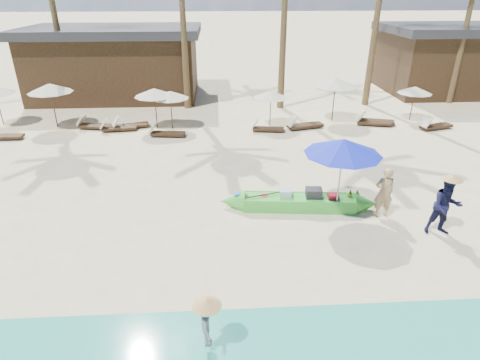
{
  "coord_description": "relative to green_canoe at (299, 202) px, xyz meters",
  "views": [
    {
      "loc": [
        -1.66,
        -9.3,
        6.5
      ],
      "look_at": [
        -0.98,
        2.0,
        1.04
      ],
      "focal_mm": 30.0,
      "sensor_mm": 36.0,
      "label": 1
    }
  ],
  "objects": [
    {
      "name": "ground",
      "position": [
        -0.92,
        -1.91,
        -0.24
      ],
      "size": [
        240.0,
        240.0,
        0.0
      ],
      "primitive_type": "plane",
      "color": "beige",
      "rests_on": "ground"
    },
    {
      "name": "green_canoe",
      "position": [
        0.0,
        0.0,
        0.0
      ],
      "size": [
        5.69,
        1.08,
        0.72
      ],
      "rotation": [
        0.0,
        0.0,
        -0.1
      ],
      "color": "green",
      "rests_on": "ground"
    },
    {
      "name": "tourist",
      "position": [
        2.48,
        -0.6,
        0.58
      ],
      "size": [
        0.6,
        0.4,
        1.65
      ],
      "primitive_type": "imported",
      "rotation": [
        0.0,
        0.0,
        3.15
      ],
      "color": "tan",
      "rests_on": "ground"
    },
    {
      "name": "vendor_green",
      "position": [
        3.84,
        -1.68,
        0.65
      ],
      "size": [
        0.94,
        0.77,
        1.79
      ],
      "primitive_type": "imported",
      "rotation": [
        0.0,
        0.0,
        -0.1
      ],
      "color": "black",
      "rests_on": "ground"
    },
    {
      "name": "vendor_yellow",
      "position": [
        -2.86,
        -5.48,
        0.45
      ],
      "size": [
        0.44,
        0.7,
        1.03
      ],
      "primitive_type": "imported",
      "rotation": [
        0.0,
        0.0,
        1.67
      ],
      "color": "gray",
      "rests_on": "ground"
    },
    {
      "name": "blue_umbrella",
      "position": [
        1.12,
        -0.36,
        2.02
      ],
      "size": [
        2.32,
        2.32,
        2.5
      ],
      "color": "#99999E",
      "rests_on": "ground"
    },
    {
      "name": "resort_parasol_3",
      "position": [
        -10.76,
        9.06,
        1.77
      ],
      "size": [
        2.17,
        2.17,
        2.23
      ],
      "color": "#3C2918",
      "rests_on": "ground"
    },
    {
      "name": "lounger_3_left",
      "position": [
        -12.71,
        7.33,
        -0.05
      ],
      "size": [
        1.71,
        0.53,
        0.58
      ],
      "rotation": [
        0.0,
        0.0,
        0.0
      ],
      "color": "#3C2918",
      "rests_on": "ground"
    },
    {
      "name": "lounger_3_right",
      "position": [
        -8.79,
        8.66,
        -0.03
      ],
      "size": [
        1.91,
        0.9,
        0.63
      ],
      "rotation": [
        0.0,
        0.0,
        -0.19
      ],
      "color": "#3C2918",
      "rests_on": "ground"
    },
    {
      "name": "resort_parasol_4",
      "position": [
        -5.62,
        8.56,
        1.6
      ],
      "size": [
        1.98,
        1.98,
        2.04
      ],
      "color": "#3C2918",
      "rests_on": "ground"
    },
    {
      "name": "lounger_4_left",
      "position": [
        -7.58,
        8.25,
        -0.05
      ],
      "size": [
        1.78,
        0.72,
        0.59
      ],
      "rotation": [
        0.0,
        0.0,
        0.11
      ],
      "color": "#3C2918",
      "rests_on": "ground"
    },
    {
      "name": "lounger_4_right",
      "position": [
        -7.04,
        8.6,
        -0.04
      ],
      "size": [
        1.86,
        1.05,
        0.6
      ],
      "rotation": [
        0.0,
        0.0,
        0.3
      ],
      "color": "#3C2918",
      "rests_on": "ground"
    },
    {
      "name": "resort_parasol_5",
      "position": [
        -4.85,
        8.53,
        1.48
      ],
      "size": [
        1.85,
        1.85,
        1.91
      ],
      "color": "#3C2918",
      "rests_on": "ground"
    },
    {
      "name": "lounger_5_left",
      "position": [
        -5.07,
        7.3,
        -0.05
      ],
      "size": [
        1.77,
        0.74,
        0.58
      ],
      "rotation": [
        0.0,
        0.0,
        -0.12
      ],
      "color": "#3C2918",
      "rests_on": "ground"
    },
    {
      "name": "resort_parasol_6",
      "position": [
        0.16,
        8.64,
        1.4
      ],
      "size": [
        1.77,
        1.77,
        1.82
      ],
      "color": "#3C2918",
      "rests_on": "ground"
    },
    {
      "name": "lounger_6_left",
      "position": [
        -0.15,
        7.74,
        -0.06
      ],
      "size": [
        1.68,
        0.72,
        0.55
      ],
      "rotation": [
        0.0,
        0.0,
        -0.14
      ],
      "color": "#3C2918",
      "rests_on": "ground"
    },
    {
      "name": "lounger_6_right",
      "position": [
        1.76,
        8.04,
        -0.03
      ],
      "size": [
        2.0,
        1.05,
        0.65
      ],
      "rotation": [
        0.0,
        0.0,
        0.25
      ],
      "color": "#3C2918",
      "rests_on": "ground"
    },
    {
      "name": "resort_parasol_7",
      "position": [
        3.61,
        9.31,
        1.82
      ],
      "size": [
        2.22,
        2.22,
        2.29
      ],
      "color": "#3C2918",
      "rests_on": "ground"
    },
    {
      "name": "lounger_7_left",
      "position": [
        5.44,
        8.39,
        -0.04
      ],
      "size": [
        1.86,
        0.96,
        0.61
      ],
      "rotation": [
        0.0,
        0.0,
        -0.24
      ],
      "color": "#3C2918",
      "rests_on": "ground"
    },
    {
      "name": "lounger_7_right",
      "position": [
        5.63,
        8.61,
        -0.03
      ],
      "size": [
        1.97,
        1.09,
        0.64
      ],
      "rotation": [
        0.0,
        0.0,
        -0.28
      ],
      "color": "#3C2918",
      "rests_on": "ground"
    },
    {
      "name": "resort_parasol_8",
      "position": [
        7.82,
        9.13,
        1.4
      ],
      "size": [
        1.77,
        1.77,
        1.82
      ],
      "color": "#3C2918",
      "rests_on": "ground"
    },
    {
      "name": "lounger_8_left",
      "position": [
        8.37,
        7.57,
        -0.04
      ],
      "size": [
        1.87,
        1.04,
        0.61
      ],
      "rotation": [
        0.0,
        0.0,
        0.29
      ],
      "color": "#3C2918",
      "rests_on": "ground"
    },
    {
      "name": "pavilion_west",
      "position": [
        -8.92,
        15.59,
        1.95
      ],
      "size": [
        10.8,
        6.6,
        4.3
      ],
      "color": "#3C2918",
      "rests_on": "ground"
    },
    {
      "name": "pavilion_east",
      "position": [
        13.08,
        15.59,
        1.95
      ],
      "size": [
        8.8,
        6.6,
        4.3
      ],
      "color": "#3C2918",
      "rests_on": "ground"
    }
  ]
}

